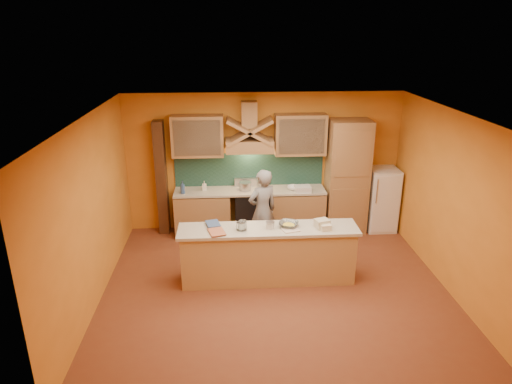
{
  "coord_description": "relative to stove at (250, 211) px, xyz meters",
  "views": [
    {
      "loc": [
        -0.72,
        -6.34,
        4.0
      ],
      "look_at": [
        -0.26,
        0.9,
        1.35
      ],
      "focal_mm": 32.0,
      "sensor_mm": 36.0,
      "label": 1
    }
  ],
  "objects": [
    {
      "name": "mixing_bowl",
      "position": [
        0.53,
        -1.86,
        0.53
      ],
      "size": [
        0.4,
        0.4,
        0.08
      ],
      "primitive_type": "imported",
      "rotation": [
        0.0,
        0.0,
        -0.38
      ],
      "color": "silver",
      "rests_on": "island_top"
    },
    {
      "name": "jar_small",
      "position": [
        -0.26,
        -1.94,
        0.56
      ],
      "size": [
        0.14,
        0.14,
        0.13
      ],
      "primitive_type": "cylinder",
      "rotation": [
        0.0,
        0.0,
        -0.17
      ],
      "color": "white",
      "rests_on": "island_top"
    },
    {
      "name": "dish_rack",
      "position": [
        1.04,
        -0.17,
        0.53
      ],
      "size": [
        0.32,
        0.25,
        0.11
      ],
      "primitive_type": "cube",
      "rotation": [
        0.0,
        0.0,
        0.03
      ],
      "color": "silver",
      "rests_on": "counter_top"
    },
    {
      "name": "floor",
      "position": [
        0.3,
        -2.2,
        -0.45
      ],
      "size": [
        5.5,
        5.0,
        0.01
      ],
      "primitive_type": "cube",
      "color": "brown",
      "rests_on": "ground"
    },
    {
      "name": "cloth",
      "position": [
        0.55,
        -2.01,
        0.5
      ],
      "size": [
        0.3,
        0.26,
        0.02
      ],
      "primitive_type": "cube",
      "rotation": [
        0.0,
        0.0,
        0.29
      ],
      "color": "beige",
      "rests_on": "island_top"
    },
    {
      "name": "stove",
      "position": [
        0.0,
        0.0,
        0.0
      ],
      "size": [
        0.6,
        0.58,
        0.9
      ],
      "primitive_type": "cube",
      "color": "black",
      "rests_on": "floor"
    },
    {
      "name": "wall_front",
      "position": [
        0.3,
        -4.7,
        0.95
      ],
      "size": [
        5.5,
        0.02,
        2.8
      ],
      "primitive_type": "cube",
      "color": "orange",
      "rests_on": "floor"
    },
    {
      "name": "counter_top",
      "position": [
        -0.0,
        0.0,
        0.45
      ],
      "size": [
        3.0,
        0.62,
        0.04
      ],
      "primitive_type": "cube",
      "color": "#BFB5A2",
      "rests_on": "base_cabinet_left"
    },
    {
      "name": "pantry_column",
      "position": [
        1.95,
        0.0,
        0.7
      ],
      "size": [
        0.8,
        0.6,
        2.3
      ],
      "primitive_type": "cube",
      "color": "#A1754A",
      "rests_on": "floor"
    },
    {
      "name": "grocery_bag_a",
      "position": [
        1.06,
        -1.94,
        0.56
      ],
      "size": [
        0.26,
        0.23,
        0.14
      ],
      "primitive_type": "cube",
      "rotation": [
        0.0,
        0.0,
        0.33
      ],
      "color": "beige",
      "rests_on": "island_top"
    },
    {
      "name": "trim_column_left",
      "position": [
        -1.75,
        0.15,
        0.7
      ],
      "size": [
        0.2,
        0.3,
        2.3
      ],
      "primitive_type": "cube",
      "color": "#472816",
      "rests_on": "floor"
    },
    {
      "name": "bowl_back",
      "position": [
        0.86,
        -0.05,
        0.51
      ],
      "size": [
        0.28,
        0.28,
        0.08
      ],
      "primitive_type": "imported",
      "rotation": [
        0.0,
        0.0,
        0.18
      ],
      "color": "white",
      "rests_on": "counter_top"
    },
    {
      "name": "jar_large",
      "position": [
        -0.21,
        -1.97,
        0.58
      ],
      "size": [
        0.18,
        0.18,
        0.17
      ],
      "primitive_type": "cylinder",
      "rotation": [
        0.0,
        0.0,
        0.43
      ],
      "color": "white",
      "rests_on": "island_top"
    },
    {
      "name": "book_lower",
      "position": [
        -0.74,
        -2.07,
        0.51
      ],
      "size": [
        0.31,
        0.37,
        0.03
      ],
      "primitive_type": "imported",
      "rotation": [
        0.0,
        0.0,
        0.27
      ],
      "color": "#B56040",
      "rests_on": "island_top"
    },
    {
      "name": "fridge",
      "position": [
        2.7,
        0.0,
        0.2
      ],
      "size": [
        0.58,
        0.6,
        1.3
      ],
      "primitive_type": "cube",
      "color": "white",
      "rests_on": "floor"
    },
    {
      "name": "book_upper",
      "position": [
        -0.79,
        -1.77,
        0.53
      ],
      "size": [
        0.27,
        0.32,
        0.02
      ],
      "primitive_type": "imported",
      "rotation": [
        0.0,
        0.0,
        0.24
      ],
      "color": "#3A5180",
      "rests_on": "island_top"
    },
    {
      "name": "backsplash",
      "position": [
        -0.0,
        0.28,
        0.8
      ],
      "size": [
        3.0,
        0.03,
        0.7
      ],
      "primitive_type": "cube",
      "color": "#1B3D35",
      "rests_on": "wall_back"
    },
    {
      "name": "upper_cabinet_right",
      "position": [
        1.0,
        0.12,
        1.55
      ],
      "size": [
        1.0,
        0.35,
        0.8
      ],
      "primitive_type": "cube",
      "color": "#A1754A",
      "rests_on": "wall_back"
    },
    {
      "name": "soap_bottle_a",
      "position": [
        -0.9,
        0.03,
        0.56
      ],
      "size": [
        0.09,
        0.09,
        0.19
      ],
      "primitive_type": "imported",
      "rotation": [
        0.0,
        0.0,
        0.03
      ],
      "color": "white",
      "rests_on": "counter_top"
    },
    {
      "name": "soap_bottle_b",
      "position": [
        -1.32,
        -0.13,
        0.6
      ],
      "size": [
        0.13,
        0.13,
        0.25
      ],
      "primitive_type": "imported",
      "rotation": [
        0.0,
        0.0,
        0.48
      ],
      "color": "#314F88",
      "rests_on": "counter_top"
    },
    {
      "name": "wall_back",
      "position": [
        0.3,
        0.3,
        0.95
      ],
      "size": [
        5.5,
        0.02,
        2.8
      ],
      "primitive_type": "cube",
      "color": "orange",
      "rests_on": "floor"
    },
    {
      "name": "island_top",
      "position": [
        0.2,
        -1.9,
        0.47
      ],
      "size": [
        2.9,
        0.62,
        0.05
      ],
      "primitive_type": "cube",
      "color": "#BFB5A2",
      "rests_on": "island_body"
    },
    {
      "name": "upper_cabinet_left",
      "position": [
        -1.0,
        0.12,
        1.55
      ],
      "size": [
        1.0,
        0.35,
        0.8
      ],
      "primitive_type": "cube",
      "color": "#A1754A",
      "rests_on": "wall_back"
    },
    {
      "name": "person",
      "position": [
        0.19,
        -0.82,
        0.34
      ],
      "size": [
        0.69,
        0.59,
        1.59
      ],
      "primitive_type": "imported",
      "rotation": [
        0.0,
        0.0,
        3.57
      ],
      "color": "gray",
      "rests_on": "floor"
    },
    {
      "name": "grocery_bag_b",
      "position": [
        1.1,
        -2.04,
        0.54
      ],
      "size": [
        0.17,
        0.14,
        0.1
      ],
      "primitive_type": "cube",
      "rotation": [
        0.0,
        0.0,
        0.14
      ],
      "color": "beige",
      "rests_on": "island_top"
    },
    {
      "name": "pot_small",
      "position": [
        0.25,
        0.08,
        0.53
      ],
      "size": [
        0.19,
        0.19,
        0.15
      ],
      "primitive_type": "cylinder",
      "rotation": [
        0.0,
        0.0,
        0.06
      ],
      "color": "#BABCC2",
      "rests_on": "stove"
    },
    {
      "name": "range_hood",
      "position": [
        0.0,
        0.05,
        1.37
      ],
      "size": [
        0.92,
        0.5,
        0.24
      ],
      "primitive_type": "cube",
      "color": "#A1754A",
      "rests_on": "wall_back"
    },
    {
      "name": "base_cabinet_right",
      "position": [
        0.95,
        0.0,
        -0.02
      ],
      "size": [
        1.1,
        0.6,
        0.86
      ],
      "primitive_type": "cube",
      "color": "#A1754A",
      "rests_on": "floor"
    },
    {
      "name": "hood_chimney",
      "position": [
        0.0,
        0.15,
        1.95
      ],
      "size": [
        0.3,
        0.3,
        0.5
      ],
      "primitive_type": "cube",
      "color": "#A1754A",
      "rests_on": "wall_back"
    },
    {
      "name": "kitchen_scale",
      "position": [
        0.23,
        -1.91,
        0.54
      ],
      "size": [
        0.14,
        0.14,
        0.09
      ],
      "primitive_type": "cube",
      "rotation": [
        0.0,
        0.0,
        -0.28
      ],
      "color": "silver",
      "rests_on": "island_top"
    },
    {
      "name": "island_body",
      "position": [
        0.2,
        -1.9,
        -0.01
      ],
      "size": [
        2.8,
        0.55,
        0.88
      ],
      "primitive_type": "cube",
      "color": "tan",
      "rests_on": "floor"
    },
    {
      "name": "ceiling",
      "position": [
        0.3,
        -2.2,
        2.35
      ],
      "size": [
        5.5,
        5.0,
        0.01
      ],
      "primitive_type": "cube",
      "color": "white",
      "rests_on": "wall_back"
    },
    {
      "name": "wall_right",
      "position": [
        3.05,
        -2.2,
        0.95
      ],
      "size": [
        0.02,
        5.0,
        2.8
      ],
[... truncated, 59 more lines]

